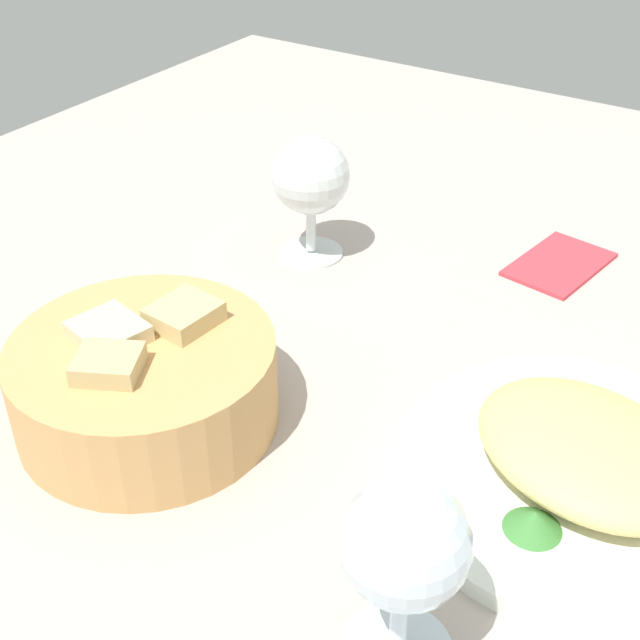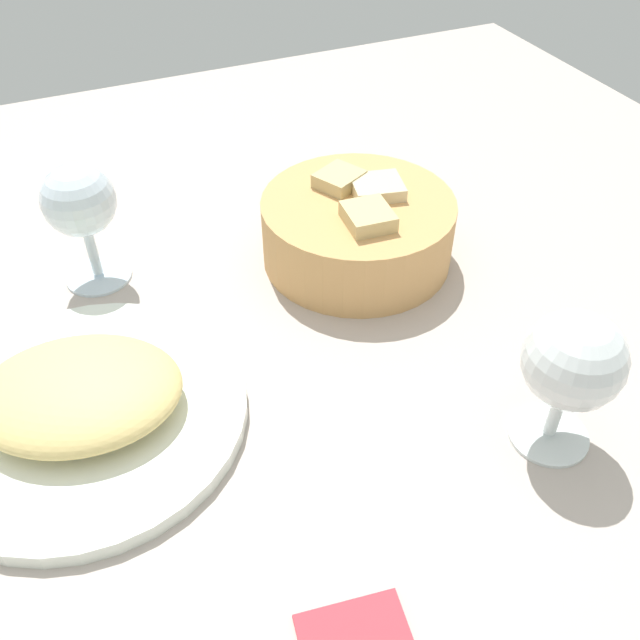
{
  "view_description": "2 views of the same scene",
  "coord_description": "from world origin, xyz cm",
  "px_view_note": "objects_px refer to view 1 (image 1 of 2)",
  "views": [
    {
      "loc": [
        -22.82,
        50.81,
        43.31
      ],
      "look_at": [
        9.35,
        1.45,
        3.2
      ],
      "focal_mm": 48.43,
      "sensor_mm": 36.0,
      "label": 1
    },
    {
      "loc": [
        -11.68,
        -36.34,
        43.94
      ],
      "look_at": [
        5.51,
        2.71,
        5.45
      ],
      "focal_mm": 38.59,
      "sensor_mm": 36.0,
      "label": 2
    }
  ],
  "objects_px": {
    "plate": "(582,478)",
    "wine_glass_far": "(404,553)",
    "bread_basket": "(145,380)",
    "wine_glass_near": "(311,180)",
    "folded_napkin": "(560,262)"
  },
  "relations": [
    {
      "from": "plate",
      "to": "folded_napkin",
      "type": "relative_size",
      "value": 2.39
    },
    {
      "from": "wine_glass_near",
      "to": "wine_glass_far",
      "type": "relative_size",
      "value": 0.98
    },
    {
      "from": "plate",
      "to": "wine_glass_near",
      "type": "xyz_separation_m",
      "value": [
        0.34,
        -0.17,
        0.07
      ]
    },
    {
      "from": "wine_glass_far",
      "to": "wine_glass_near",
      "type": "bearing_deg",
      "value": -50.35
    },
    {
      "from": "wine_glass_near",
      "to": "plate",
      "type": "bearing_deg",
      "value": 153.68
    },
    {
      "from": "plate",
      "to": "wine_glass_far",
      "type": "bearing_deg",
      "value": 76.93
    },
    {
      "from": "bread_basket",
      "to": "folded_napkin",
      "type": "distance_m",
      "value": 0.43
    },
    {
      "from": "plate",
      "to": "wine_glass_far",
      "type": "relative_size",
      "value": 2.07
    },
    {
      "from": "wine_glass_near",
      "to": "bread_basket",
      "type": "bearing_deg",
      "value": 97.39
    },
    {
      "from": "bread_basket",
      "to": "wine_glass_far",
      "type": "height_order",
      "value": "wine_glass_far"
    },
    {
      "from": "plate",
      "to": "wine_glass_near",
      "type": "bearing_deg",
      "value": -26.32
    },
    {
      "from": "bread_basket",
      "to": "wine_glass_far",
      "type": "distance_m",
      "value": 0.27
    },
    {
      "from": "bread_basket",
      "to": "plate",
      "type": "bearing_deg",
      "value": -159.74
    },
    {
      "from": "wine_glass_near",
      "to": "folded_napkin",
      "type": "distance_m",
      "value": 0.26
    },
    {
      "from": "plate",
      "to": "bread_basket",
      "type": "distance_m",
      "value": 0.32
    }
  ]
}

